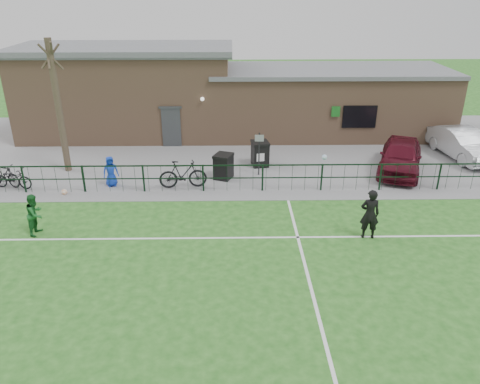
{
  "coord_description": "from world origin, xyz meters",
  "views": [
    {
      "loc": [
        -0.26,
        -10.17,
        8.13
      ],
      "look_at": [
        0.0,
        5.0,
        1.3
      ],
      "focal_mm": 35.0,
      "sensor_mm": 36.0,
      "label": 1
    }
  ],
  "objects_px": {
    "outfield_player": "(35,214)",
    "ball_ground": "(64,192)",
    "wheelie_bin_left": "(223,167)",
    "car_silver": "(462,144)",
    "sign_post": "(259,154)",
    "bicycle_b": "(4,175)",
    "bicycle_c": "(12,178)",
    "spectator_child": "(111,171)",
    "bare_tree": "(59,108)",
    "bicycle_d": "(183,174)",
    "wheelie_bin_right": "(260,154)",
    "car_maroon": "(401,156)"
  },
  "relations": [
    {
      "from": "car_maroon",
      "to": "ball_ground",
      "type": "relative_size",
      "value": 18.38
    },
    {
      "from": "wheelie_bin_right",
      "to": "bicycle_c",
      "type": "xyz_separation_m",
      "value": [
        -10.74,
        -2.56,
        -0.1
      ]
    },
    {
      "from": "car_maroon",
      "to": "car_silver",
      "type": "relative_size",
      "value": 1.02
    },
    {
      "from": "car_silver",
      "to": "outfield_player",
      "type": "height_order",
      "value": "outfield_player"
    },
    {
      "from": "bare_tree",
      "to": "sign_post",
      "type": "distance_m",
      "value": 9.19
    },
    {
      "from": "car_silver",
      "to": "spectator_child",
      "type": "relative_size",
      "value": 3.29
    },
    {
      "from": "outfield_player",
      "to": "ball_ground",
      "type": "relative_size",
      "value": 6.12
    },
    {
      "from": "wheelie_bin_left",
      "to": "spectator_child",
      "type": "relative_size",
      "value": 0.79
    },
    {
      "from": "bare_tree",
      "to": "bicycle_d",
      "type": "relative_size",
      "value": 2.94
    },
    {
      "from": "sign_post",
      "to": "car_maroon",
      "type": "height_order",
      "value": "sign_post"
    },
    {
      "from": "sign_post",
      "to": "outfield_player",
      "type": "bearing_deg",
      "value": -146.66
    },
    {
      "from": "wheelie_bin_right",
      "to": "bicycle_c",
      "type": "bearing_deg",
      "value": -176.16
    },
    {
      "from": "bare_tree",
      "to": "car_maroon",
      "type": "distance_m",
      "value": 15.68
    },
    {
      "from": "bicycle_b",
      "to": "spectator_child",
      "type": "bearing_deg",
      "value": -66.18
    },
    {
      "from": "bicycle_b",
      "to": "spectator_child",
      "type": "relative_size",
      "value": 1.29
    },
    {
      "from": "sign_post",
      "to": "bicycle_d",
      "type": "bearing_deg",
      "value": -156.89
    },
    {
      "from": "wheelie_bin_right",
      "to": "bicycle_b",
      "type": "relative_size",
      "value": 0.64
    },
    {
      "from": "car_silver",
      "to": "car_maroon",
      "type": "bearing_deg",
      "value": -161.41
    },
    {
      "from": "wheelie_bin_right",
      "to": "bicycle_b",
      "type": "distance_m",
      "value": 11.43
    },
    {
      "from": "car_silver",
      "to": "bicycle_d",
      "type": "distance_m",
      "value": 14.09
    },
    {
      "from": "sign_post",
      "to": "spectator_child",
      "type": "xyz_separation_m",
      "value": [
        -6.46,
        -1.18,
        -0.33
      ]
    },
    {
      "from": "bicycle_d",
      "to": "spectator_child",
      "type": "distance_m",
      "value": 3.14
    },
    {
      "from": "bicycle_b",
      "to": "bicycle_c",
      "type": "distance_m",
      "value": 0.52
    },
    {
      "from": "bare_tree",
      "to": "spectator_child",
      "type": "relative_size",
      "value": 4.48
    },
    {
      "from": "wheelie_bin_left",
      "to": "car_maroon",
      "type": "distance_m",
      "value": 8.22
    },
    {
      "from": "ball_ground",
      "to": "bare_tree",
      "type": "bearing_deg",
      "value": 104.38
    },
    {
      "from": "spectator_child",
      "to": "ball_ground",
      "type": "xyz_separation_m",
      "value": [
        -1.78,
        -0.87,
        -0.57
      ]
    },
    {
      "from": "car_maroon",
      "to": "bicycle_d",
      "type": "distance_m",
      "value": 10.05
    },
    {
      "from": "spectator_child",
      "to": "car_silver",
      "type": "bearing_deg",
      "value": -11.05
    },
    {
      "from": "car_silver",
      "to": "ball_ground",
      "type": "xyz_separation_m",
      "value": [
        -18.54,
        -4.18,
        -0.62
      ]
    },
    {
      "from": "bicycle_d",
      "to": "outfield_player",
      "type": "bearing_deg",
      "value": 123.12
    },
    {
      "from": "bare_tree",
      "to": "car_silver",
      "type": "relative_size",
      "value": 1.36
    },
    {
      "from": "ball_ground",
      "to": "sign_post",
      "type": "bearing_deg",
      "value": 13.94
    },
    {
      "from": "wheelie_bin_left",
      "to": "car_silver",
      "type": "xyz_separation_m",
      "value": [
        11.91,
        2.54,
        0.2
      ]
    },
    {
      "from": "bare_tree",
      "to": "wheelie_bin_right",
      "type": "bearing_deg",
      "value": 3.1
    },
    {
      "from": "sign_post",
      "to": "ball_ground",
      "type": "height_order",
      "value": "sign_post"
    },
    {
      "from": "bicycle_d",
      "to": "bare_tree",
      "type": "bearing_deg",
      "value": 63.1
    },
    {
      "from": "bare_tree",
      "to": "wheelie_bin_left",
      "type": "relative_size",
      "value": 5.71
    },
    {
      "from": "bicycle_b",
      "to": "outfield_player",
      "type": "bearing_deg",
      "value": -120.25
    },
    {
      "from": "bicycle_c",
      "to": "ball_ground",
      "type": "relative_size",
      "value": 7.15
    },
    {
      "from": "wheelie_bin_left",
      "to": "wheelie_bin_right",
      "type": "relative_size",
      "value": 0.94
    },
    {
      "from": "wheelie_bin_left",
      "to": "wheelie_bin_right",
      "type": "bearing_deg",
      "value": 64.45
    },
    {
      "from": "sign_post",
      "to": "ball_ground",
      "type": "xyz_separation_m",
      "value": [
        -8.24,
        -2.05,
        -0.9
      ]
    },
    {
      "from": "bicycle_c",
      "to": "outfield_player",
      "type": "xyz_separation_m",
      "value": [
        2.52,
        -3.96,
        0.27
      ]
    },
    {
      "from": "car_silver",
      "to": "bicycle_b",
      "type": "distance_m",
      "value": 21.62
    },
    {
      "from": "sign_post",
      "to": "car_silver",
      "type": "relative_size",
      "value": 0.45
    },
    {
      "from": "wheelie_bin_right",
      "to": "car_maroon",
      "type": "distance_m",
      "value": 6.52
    },
    {
      "from": "wheelie_bin_right",
      "to": "outfield_player",
      "type": "xyz_separation_m",
      "value": [
        -8.21,
        -6.52,
        0.17
      ]
    },
    {
      "from": "bare_tree",
      "to": "bicycle_c",
      "type": "distance_m",
      "value": 3.67
    },
    {
      "from": "wheelie_bin_right",
      "to": "sign_post",
      "type": "relative_size",
      "value": 0.56
    }
  ]
}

